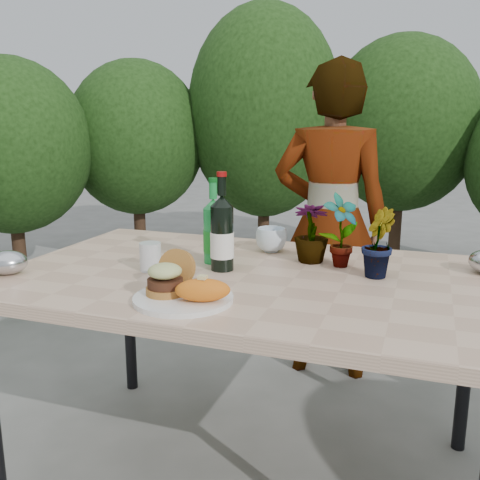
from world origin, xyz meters
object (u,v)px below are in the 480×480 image
(patio_table, at_px, (248,290))
(dinner_plate, at_px, (183,299))
(wine_bottle, at_px, (222,235))
(person, at_px, (330,223))

(patio_table, distance_m, dinner_plate, 0.34)
(wine_bottle, xyz_separation_m, person, (0.20, 0.91, -0.11))
(patio_table, relative_size, wine_bottle, 4.85)
(patio_table, height_order, person, person)
(wine_bottle, bearing_deg, dinner_plate, -103.40)
(patio_table, xyz_separation_m, person, (0.11, 0.92, 0.06))
(patio_table, distance_m, person, 0.93)
(dinner_plate, xyz_separation_m, person, (0.19, 1.24, -0.00))
(patio_table, height_order, dinner_plate, dinner_plate)
(patio_table, relative_size, dinner_plate, 5.71)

